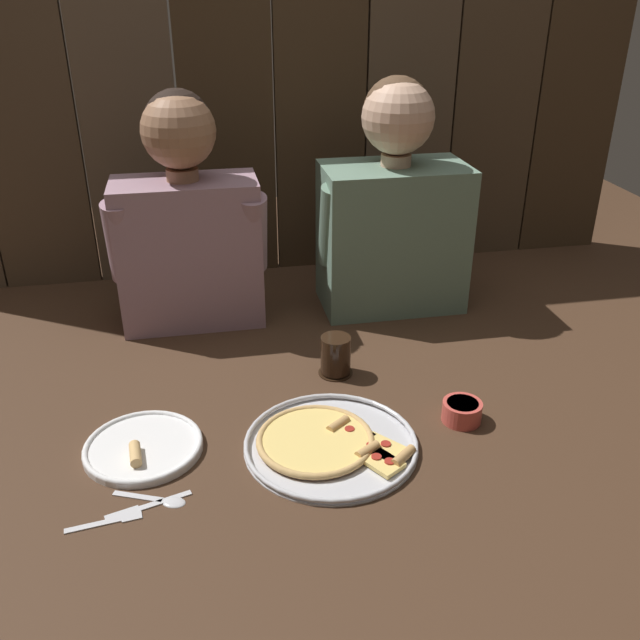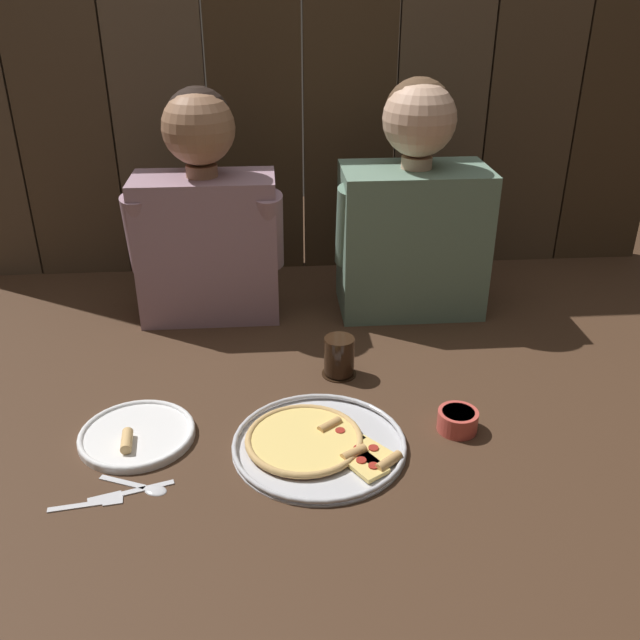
% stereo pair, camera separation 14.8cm
% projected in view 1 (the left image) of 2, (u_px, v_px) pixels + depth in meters
% --- Properties ---
extents(ground_plane, '(3.20, 3.20, 0.00)m').
position_uv_depth(ground_plane, '(332.00, 415.00, 1.48)').
color(ground_plane, '#422B1C').
extents(pizza_tray, '(0.35, 0.35, 0.03)m').
position_uv_depth(pizza_tray, '(327.00, 443.00, 1.37)').
color(pizza_tray, silver).
rests_on(pizza_tray, ground).
extents(dinner_plate, '(0.24, 0.24, 0.03)m').
position_uv_depth(dinner_plate, '(143.00, 447.00, 1.36)').
color(dinner_plate, white).
rests_on(dinner_plate, ground).
extents(drinking_glass, '(0.08, 0.08, 0.10)m').
position_uv_depth(drinking_glass, '(336.00, 356.00, 1.61)').
color(drinking_glass, black).
rests_on(drinking_glass, ground).
extents(dipping_bowl, '(0.08, 0.08, 0.04)m').
position_uv_depth(dipping_bowl, '(462.00, 410.00, 1.45)').
color(dipping_bowl, '#CC4C42').
rests_on(dipping_bowl, ground).
extents(table_fork, '(0.13, 0.03, 0.01)m').
position_uv_depth(table_fork, '(108.00, 521.00, 1.19)').
color(table_fork, silver).
rests_on(table_fork, ground).
extents(table_knife, '(0.15, 0.06, 0.01)m').
position_uv_depth(table_knife, '(148.00, 506.00, 1.22)').
color(table_knife, silver).
rests_on(table_knife, ground).
extents(table_spoon, '(0.14, 0.07, 0.01)m').
position_uv_depth(table_spoon, '(162.00, 499.00, 1.24)').
color(table_spoon, silver).
rests_on(table_spoon, ground).
extents(diner_left, '(0.40, 0.20, 0.60)m').
position_uv_depth(diner_left, '(187.00, 219.00, 1.75)').
color(diner_left, gray).
rests_on(diner_left, ground).
extents(diner_right, '(0.42, 0.23, 0.62)m').
position_uv_depth(diner_right, '(394.00, 209.00, 1.85)').
color(diner_right, slate).
rests_on(diner_right, ground).
extents(wooden_backdrop_wall, '(2.19, 0.03, 1.14)m').
position_uv_depth(wooden_backdrop_wall, '(273.00, 80.00, 1.96)').
color(wooden_backdrop_wall, brown).
rests_on(wooden_backdrop_wall, ground).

